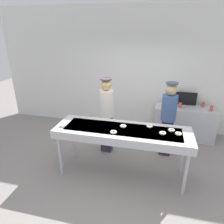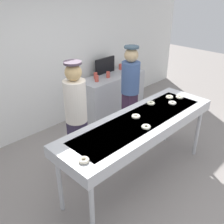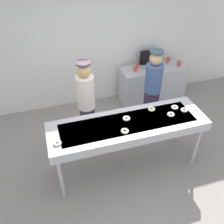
{
  "view_description": "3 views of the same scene",
  "coord_description": "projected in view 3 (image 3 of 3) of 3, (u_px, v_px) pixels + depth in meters",
  "views": [
    {
      "loc": [
        0.56,
        -3.19,
        2.65
      ],
      "look_at": [
        -0.27,
        0.32,
        1.17
      ],
      "focal_mm": 32.03,
      "sensor_mm": 36.0,
      "label": 1
    },
    {
      "loc": [
        -2.38,
        -1.84,
        2.65
      ],
      "look_at": [
        -0.28,
        0.26,
        1.11
      ],
      "focal_mm": 41.29,
      "sensor_mm": 36.0,
      "label": 2
    },
    {
      "loc": [
        -1.09,
        -2.7,
        3.4
      ],
      "look_at": [
        -0.19,
        0.22,
        1.08
      ],
      "focal_mm": 39.37,
      "sensor_mm": 36.0,
      "label": 3
    }
  ],
  "objects": [
    {
      "name": "worker_assistant",
      "position": [
        86.0,
        103.0,
        4.23
      ],
      "size": [
        0.3,
        0.3,
        1.73
      ],
      "rotation": [
        0.0,
        0.0,
        3.01
      ],
      "color": "#302741",
      "rests_on": "ground"
    },
    {
      "name": "sugar_donut_5",
      "position": [
        171.0,
        114.0,
        3.89
      ],
      "size": [
        0.13,
        0.13,
        0.04
      ],
      "primitive_type": "torus",
      "rotation": [
        0.0,
        0.0,
        1.42
      ],
      "color": "silver",
      "rests_on": "fryer_conveyor"
    },
    {
      "name": "fryer_conveyor",
      "position": [
        128.0,
        126.0,
        3.81
      ],
      "size": [
        2.48,
        0.76,
        0.99
      ],
      "color": "#B7BABF",
      "rests_on": "ground"
    },
    {
      "name": "sugar_donut_0",
      "position": [
        175.0,
        107.0,
        4.05
      ],
      "size": [
        0.17,
        0.17,
        0.04
      ],
      "primitive_type": "torus",
      "rotation": [
        0.0,
        0.0,
        0.79
      ],
      "color": "#F1EECC",
      "rests_on": "fryer_conveyor"
    },
    {
      "name": "sugar_donut_4",
      "position": [
        125.0,
        131.0,
        3.58
      ],
      "size": [
        0.15,
        0.15,
        0.04
      ],
      "primitive_type": "torus",
      "rotation": [
        0.0,
        0.0,
        1.94
      ],
      "color": "#EAE9C9",
      "rests_on": "fryer_conveyor"
    },
    {
      "name": "paper_cup_0",
      "position": [
        135.0,
        69.0,
        5.36
      ],
      "size": [
        0.08,
        0.08,
        0.12
      ],
      "primitive_type": "cylinder",
      "color": "#CC4C3F",
      "rests_on": "prep_counter"
    },
    {
      "name": "prep_counter",
      "position": [
        152.0,
        84.0,
        5.79
      ],
      "size": [
        1.5,
        0.55,
        0.84
      ],
      "primitive_type": "cube",
      "color": "#B7BABF",
      "rests_on": "ground"
    },
    {
      "name": "sugar_donut_1",
      "position": [
        152.0,
        109.0,
        4.01
      ],
      "size": [
        0.17,
        0.17,
        0.04
      ],
      "primitive_type": "torus",
      "rotation": [
        0.0,
        0.0,
        2.3
      ],
      "color": "#EBEAC7",
      "rests_on": "fryer_conveyor"
    },
    {
      "name": "paper_cup_1",
      "position": [
        179.0,
        64.0,
        5.57
      ],
      "size": [
        0.08,
        0.08,
        0.12
      ],
      "primitive_type": "cylinder",
      "color": "#CC4C3F",
      "rests_on": "prep_counter"
    },
    {
      "name": "sugar_donut_2",
      "position": [
        127.0,
        118.0,
        3.81
      ],
      "size": [
        0.15,
        0.15,
        0.04
      ],
      "primitive_type": "torus",
      "rotation": [
        0.0,
        0.0,
        1.26
      ],
      "color": "#F5ECCD",
      "rests_on": "fryer_conveyor"
    },
    {
      "name": "sugar_donut_6",
      "position": [
        184.0,
        110.0,
        3.99
      ],
      "size": [
        0.16,
        0.16,
        0.04
      ],
      "primitive_type": "torus",
      "rotation": [
        0.0,
        0.0,
        0.67
      ],
      "color": "white",
      "rests_on": "fryer_conveyor"
    },
    {
      "name": "sugar_donut_3",
      "position": [
        57.0,
        143.0,
        3.38
      ],
      "size": [
        0.13,
        0.13,
        0.04
      ],
      "primitive_type": "torus",
      "rotation": [
        0.0,
        0.0,
        1.43
      ],
      "color": "#F9ECCD",
      "rests_on": "fryer_conveyor"
    },
    {
      "name": "back_wall",
      "position": [
        92.0,
        32.0,
        5.09
      ],
      "size": [
        8.0,
        0.12,
        3.28
      ],
      "primitive_type": "cube",
      "color": "white",
      "rests_on": "ground"
    },
    {
      "name": "ground_plane",
      "position": [
        126.0,
        165.0,
        4.37
      ],
      "size": [
        16.0,
        16.0,
        0.0
      ],
      "primitive_type": "plane",
      "color": "gray"
    },
    {
      "name": "paper_cup_4",
      "position": [
        168.0,
        60.0,
        5.72
      ],
      "size": [
        0.08,
        0.08,
        0.12
      ],
      "primitive_type": "cylinder",
      "color": "#CC4C3F",
      "rests_on": "prep_counter"
    },
    {
      "name": "worker_baker",
      "position": [
        153.0,
        87.0,
        4.68
      ],
      "size": [
        0.32,
        0.32,
        1.68
      ],
      "rotation": [
        0.0,
        0.0,
        2.92
      ],
      "color": "#37223B",
      "rests_on": "ground"
    },
    {
      "name": "menu_display",
      "position": [
        151.0,
        57.0,
        5.6
      ],
      "size": [
        0.53,
        0.04,
        0.34
      ],
      "primitive_type": "cube",
      "color": "black",
      "rests_on": "prep_counter"
    },
    {
      "name": "paper_cup_3",
      "position": [
        149.0,
        67.0,
        5.44
      ],
      "size": [
        0.08,
        0.08,
        0.12
      ],
      "primitive_type": "cylinder",
      "color": "#CC4C3F",
      "rests_on": "prep_counter"
    },
    {
      "name": "paper_cup_2",
      "position": [
        137.0,
        65.0,
        5.5
      ],
      "size": [
        0.08,
        0.08,
        0.12
      ],
      "primitive_type": "cylinder",
      "color": "#CC4C3F",
      "rests_on": "prep_counter"
    }
  ]
}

